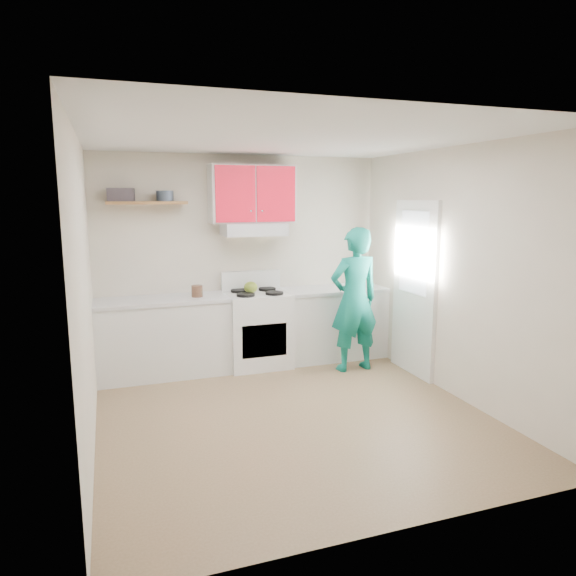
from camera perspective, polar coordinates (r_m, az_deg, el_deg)
name	(u,v)px	position (r m, az deg, el deg)	size (l,w,h in m)	color
floor	(292,414)	(5.20, 0.45, -13.70)	(3.80, 3.80, 0.00)	brown
ceiling	(292,138)	(4.79, 0.49, 16.12)	(3.60, 3.80, 0.04)	white
back_wall	(242,260)	(6.63, -5.08, 3.10)	(3.60, 0.04, 2.60)	beige
front_wall	(401,332)	(3.14, 12.27, -4.73)	(3.60, 0.04, 2.60)	beige
left_wall	(85,294)	(4.56, -21.37, -0.66)	(0.04, 3.80, 2.60)	beige
right_wall	(455,273)	(5.68, 17.82, 1.53)	(0.04, 3.80, 2.60)	beige
door	(414,289)	(6.28, 13.68, -0.06)	(0.05, 0.85, 2.05)	white
door_glass	(414,253)	(6.21, 13.63, 3.79)	(0.01, 0.55, 0.95)	white
counter_left	(163,338)	(6.32, -13.49, -5.32)	(1.52, 0.60, 0.90)	silver
counter_right	(333,323)	(6.87, 4.93, -3.86)	(1.32, 0.60, 0.90)	silver
stove	(257,329)	(6.50, -3.40, -4.55)	(0.76, 0.65, 0.92)	white
range_hood	(254,229)	(6.41, -3.78, 6.43)	(0.76, 0.44, 0.15)	silver
upper_cabinets	(252,194)	(6.45, -3.95, 10.23)	(1.02, 0.33, 0.70)	red
shelf	(147,203)	(6.25, -15.24, 9.00)	(0.90, 0.30, 0.04)	brown
books	(121,195)	(6.24, -17.83, 9.71)	(0.28, 0.20, 0.15)	#423B43
tin	(165,196)	(6.23, -13.34, 9.79)	(0.20, 0.20, 0.12)	#333D4C
kettle	(251,287)	(6.40, -4.11, 0.08)	(0.17, 0.17, 0.14)	olive
crock	(197,292)	(6.23, -9.93, -0.44)	(0.13, 0.13, 0.16)	#4B3021
cutting_board	(313,291)	(6.59, 2.70, -0.34)	(0.31, 0.23, 0.02)	olive
silicone_mat	(358,288)	(6.91, 7.69, -0.01)	(0.32, 0.27, 0.01)	red
person	(354,300)	(6.29, 7.28, -1.29)	(0.63, 0.42, 1.74)	#0D7B6A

